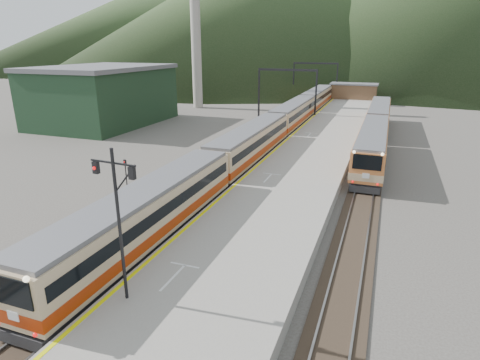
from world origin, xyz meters
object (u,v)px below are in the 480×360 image
at_px(main_train, 276,128).
at_px(signal_mast, 118,211).
at_px(worker, 10,266).
at_px(second_train, 376,130).

height_order(main_train, signal_mast, signal_mast).
xyz_separation_m(signal_mast, worker, (-7.45, 0.48, -4.35)).
relative_size(main_train, worker, 48.07).
height_order(main_train, worker, main_train).
height_order(main_train, second_train, main_train).
bearing_deg(main_train, worker, -97.93).
bearing_deg(worker, main_train, -76.33).
height_order(signal_mast, worker, signal_mast).
bearing_deg(main_train, signal_mast, -85.55).
bearing_deg(signal_mast, worker, 176.35).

